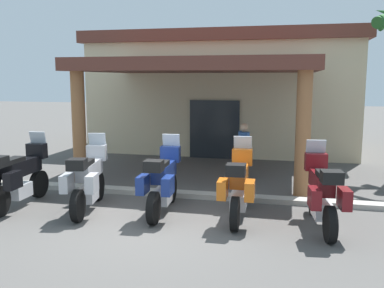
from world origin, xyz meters
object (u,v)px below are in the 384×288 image
Objects in this scene: motorcycle_silver at (88,179)px; pedestrian at (244,148)px; motorcycle_black at (19,176)px; motel_building at (226,91)px; motorcycle_orange at (239,185)px; motorcycle_blue at (163,181)px; motorcycle_maroon at (323,193)px.

pedestrian is (3.00, 3.49, 0.25)m from motorcycle_silver.
motorcycle_black is at bearing -176.71° from pedestrian.
motel_building is 4.96× the size of motorcycle_silver.
motorcycle_black is at bearing 91.86° from motorcycle_orange.
motorcycle_orange is (3.27, 0.21, 0.00)m from motorcycle_silver.
motel_building is at bearing -19.84° from motorcycle_silver.
pedestrian is (1.37, 3.28, 0.25)m from motorcycle_blue.
motel_building is 9.58m from motorcycle_orange.
motorcycle_blue is at bearing 78.83° from motorcycle_maroon.
motorcycle_black is 6.53m from motorcycle_maroon.
motorcycle_silver is 1.34× the size of pedestrian.
motorcycle_maroon is at bearing -90.89° from motorcycle_black.
pedestrian reaches higher than motorcycle_silver.
motorcycle_orange is 1.65m from motorcycle_maroon.
motel_building is 6.32m from pedestrian.
pedestrian reaches higher than motorcycle_orange.
motorcycle_blue is 1.00× the size of motorcycle_orange.
motorcycle_black is 4.91m from motorcycle_orange.
motorcycle_black is at bearing 83.27° from motorcycle_silver.
motorcycle_maroon is (3.27, -0.22, 0.00)m from motorcycle_blue.
motorcycle_maroon is (4.90, -0.01, 0.00)m from motorcycle_silver.
motel_building is 9.43m from motorcycle_blue.
motel_building reaches higher than pedestrian.
pedestrian is at bearing -76.67° from motel_building.
motel_building reaches higher than motorcycle_black.
motorcycle_orange is (4.90, 0.31, 0.00)m from motorcycle_black.
motorcycle_silver is (1.63, 0.10, 0.00)m from motorcycle_black.
motorcycle_black is 1.00× the size of motorcycle_blue.
motorcycle_black and motorcycle_silver have the same top height.
motel_building is 10.19m from motorcycle_maroon.
motorcycle_black is at bearing 92.51° from motorcycle_blue.
motorcycle_blue is at bearing -86.30° from motorcycle_black.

